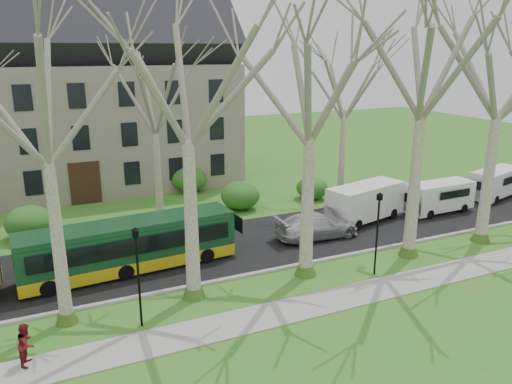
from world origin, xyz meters
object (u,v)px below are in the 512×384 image
van_c (496,184)px  sedan (317,225)px  pedestrian_b (26,344)px  bus_follow (130,245)px  van_b (439,197)px  van_a (365,203)px

van_c → sedan: bearing=170.6°
sedan → pedestrian_b: 17.59m
bus_follow → van_b: size_ratio=2.20×
van_b → van_c: bearing=7.0°
van_b → pedestrian_b: 27.67m
van_a → pedestrian_b: bearing=-173.1°
sedan → van_c: size_ratio=1.04×
bus_follow → sedan: bus_follow is taller
bus_follow → van_b: (21.67, 0.62, -0.28)m
van_a → pedestrian_b: van_a is taller
sedan → pedestrian_b: size_ratio=3.26×
van_c → pedestrian_b: (-33.45, -8.17, -0.30)m
sedan → van_a: bearing=-72.3°
bus_follow → van_b: 21.68m
sedan → van_b: size_ratio=1.06×
van_a → van_c: (12.59, 0.27, -0.13)m
van_c → van_b: bearing=173.4°
sedan → pedestrian_b: bearing=113.5°
pedestrian_b → bus_follow: bearing=-21.2°
bus_follow → van_c: 28.45m
sedan → pedestrian_b: pedestrian_b is taller
bus_follow → pedestrian_b: size_ratio=6.74×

